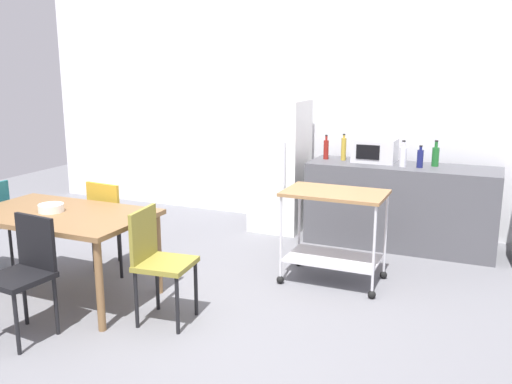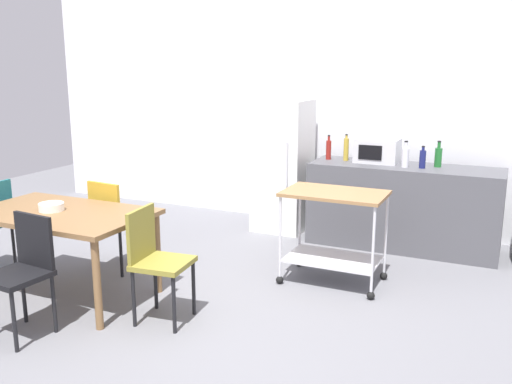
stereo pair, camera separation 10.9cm
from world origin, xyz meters
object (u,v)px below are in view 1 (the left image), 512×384
object	(u,v)px
refrigerator	(280,165)
microwave	(375,150)
chair_black	(25,269)
chair_olive	(158,257)
bottle_hot_sauce	(326,149)
fruit_bowl	(51,208)
bottle_wine	(420,158)
dining_table	(61,222)
kitchen_cart	(334,221)
bottle_sesame_oil	(436,156)
bottle_soy_sauce	(344,149)
chair_mustard	(113,220)
bottle_vinegar	(403,156)

from	to	relation	value
refrigerator	microwave	xyz separation A→B (m)	(1.12, -0.01, 0.25)
chair_black	chair_olive	size ratio (longest dim) A/B	1.00
bottle_hot_sauce	fruit_bowl	size ratio (longest dim) A/B	1.33
microwave	bottle_wine	size ratio (longest dim) A/B	1.98
dining_table	kitchen_cart	bearing A→B (deg)	32.16
microwave	bottle_sesame_oil	xyz separation A→B (m)	(0.64, -0.01, -0.02)
chair_black	fruit_bowl	size ratio (longest dim) A/B	4.28
bottle_hot_sauce	bottle_soy_sauce	bearing A→B (deg)	2.14
dining_table	bottle_wine	size ratio (longest dim) A/B	6.44
chair_black	kitchen_cart	distance (m)	2.60
chair_mustard	microwave	xyz separation A→B (m)	(2.04, 1.98, 0.51)
microwave	bottle_sesame_oil	world-z (taller)	bottle_sesame_oil
dining_table	fruit_bowl	world-z (taller)	fruit_bowl
dining_table	bottle_soy_sauce	bearing A→B (deg)	56.71
microwave	bottle_soy_sauce	bearing A→B (deg)	-174.01
microwave	fruit_bowl	bearing A→B (deg)	-128.90
dining_table	fruit_bowl	distance (m)	0.14
chair_mustard	bottle_sesame_oil	distance (m)	3.37
dining_table	bottle_hot_sauce	xyz separation A→B (m)	(1.51, 2.60, 0.34)
chair_olive	bottle_hot_sauce	size ratio (longest dim) A/B	3.22
chair_black	chair_mustard	size ratio (longest dim) A/B	1.00
refrigerator	bottle_hot_sauce	world-z (taller)	refrigerator
chair_mustard	microwave	distance (m)	2.89
bottle_sesame_oil	fruit_bowl	distance (m)	3.85
kitchen_cart	fruit_bowl	world-z (taller)	kitchen_cart
bottle_wine	fruit_bowl	xyz separation A→B (m)	(-2.65, -2.50, -0.22)
kitchen_cart	refrigerator	bearing A→B (deg)	127.58
chair_olive	kitchen_cart	size ratio (longest dim) A/B	0.98
kitchen_cart	microwave	xyz separation A→B (m)	(0.05, 1.38, 0.46)
bottle_hot_sauce	bottle_soy_sauce	world-z (taller)	bottle_soy_sauce
bottle_hot_sauce	bottle_soy_sauce	xyz separation A→B (m)	(0.20, 0.01, 0.02)
chair_black	bottle_wine	xyz separation A→B (m)	(2.32, 3.14, 0.48)
bottle_sesame_oil	bottle_vinegar	bearing A→B (deg)	-152.54
dining_table	bottle_sesame_oil	distance (m)	3.79
kitchen_cart	bottle_vinegar	size ratio (longest dim) A/B	3.28
bottle_vinegar	bottle_wine	bearing A→B (deg)	5.00
bottle_soy_sauce	bottle_wine	distance (m)	0.86
chair_black	chair_mustard	distance (m)	1.34
chair_black	bottle_wine	bearing A→B (deg)	59.10
refrigerator	bottle_soy_sauce	bearing A→B (deg)	-3.27
bottle_hot_sauce	microwave	bearing A→B (deg)	4.57
chair_olive	kitchen_cart	bearing A→B (deg)	-43.45
chair_mustard	bottle_sesame_oil	size ratio (longest dim) A/B	3.24
chair_black	bottle_vinegar	world-z (taller)	bottle_vinegar
kitchen_cart	microwave	world-z (taller)	microwave
dining_table	kitchen_cart	xyz separation A→B (m)	(2.00, 1.26, -0.10)
chair_black	bottle_sesame_oil	distance (m)	4.13
chair_black	refrigerator	distance (m)	3.39
bottle_hot_sauce	bottle_soy_sauce	size ratio (longest dim) A/B	0.93
bottle_wine	kitchen_cart	bearing A→B (deg)	-114.55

